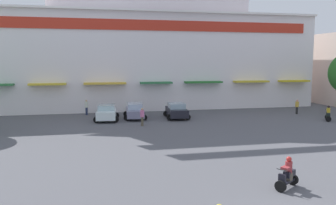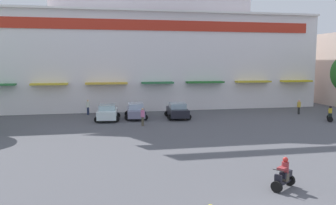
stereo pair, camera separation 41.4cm
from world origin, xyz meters
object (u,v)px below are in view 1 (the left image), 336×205
Objects in this scene: scooter_rider_3 at (328,114)px; pedestrian_0 at (142,116)px; parked_car_2 at (177,111)px; scooter_rider_4 at (287,175)px; parked_car_0 at (107,113)px; parked_car_1 at (135,111)px; pedestrian_2 at (297,106)px; pedestrian_1 at (86,106)px.

pedestrian_0 reaches higher than scooter_rider_3.
scooter_rider_4 is (0.32, -20.36, -0.18)m from parked_car_2.
scooter_rider_3 is at bearing -12.59° from parked_car_0.
pedestrian_0 is (0.16, -4.25, 0.15)m from parked_car_1.
parked_car_1 is 4.26m from pedestrian_0.
parked_car_0 reaches higher than scooter_rider_4.
parked_car_2 is 2.81× the size of scooter_rider_4.
scooter_rider_4 is at bearing -77.89° from parked_car_1.
pedestrian_0 reaches higher than parked_car_0.
scooter_rider_3 is 1.03× the size of scooter_rider_4.
pedestrian_2 is (17.95, -0.72, 0.12)m from parked_car_1.
parked_car_1 is 2.62× the size of pedestrian_0.
pedestrian_0 reaches higher than scooter_rider_4.
parked_car_1 is 5.97m from pedestrian_1.
pedestrian_1 is (-9.38, 24.55, 0.33)m from scooter_rider_4.
scooter_rider_4 is (7.39, -20.44, -0.19)m from parked_car_0.
pedestrian_0 is at bearing -168.77° from pedestrian_2.
pedestrian_1 is at bearing 144.44° from parked_car_1.
pedestrian_2 is (22.81, -4.19, -0.04)m from pedestrian_1.
pedestrian_1 reaches higher than pedestrian_2.
parked_car_0 is at bearing 129.98° from pedestrian_0.
pedestrian_2 reaches higher than scooter_rider_4.
pedestrian_0 is at bearing -50.02° from parked_car_0.
parked_car_0 and parked_car_2 have the same top height.
pedestrian_1 is at bearing 169.59° from pedestrian_2.
parked_car_1 is (2.87, 0.64, -0.01)m from parked_car_0.
pedestrian_1 is (-1.99, 4.11, 0.14)m from parked_car_0.
scooter_rider_4 is 0.89× the size of pedestrian_1.
scooter_rider_3 is 0.93× the size of pedestrian_0.
scooter_rider_3 is 24.89m from pedestrian_1.
pedestrian_0 is at bearing -56.98° from pedestrian_1.
parked_car_2 is 2.50× the size of pedestrian_1.
parked_car_2 is at bearing 161.80° from scooter_rider_3.
pedestrian_1 is 1.04× the size of pedestrian_2.
parked_car_0 reaches higher than scooter_rider_3.
pedestrian_2 is at bearing -10.41° from pedestrian_1.
scooter_rider_3 is 0.92× the size of pedestrian_1.
scooter_rider_4 is (4.52, -21.08, -0.18)m from parked_car_1.
parked_car_1 is 2.59× the size of pedestrian_1.
pedestrian_1 is at bearing 115.83° from parked_car_0.
pedestrian_1 reaches higher than parked_car_2.
parked_car_1 is at bearing 177.71° from pedestrian_2.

